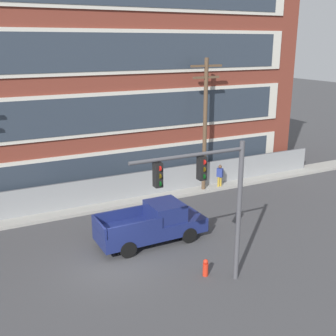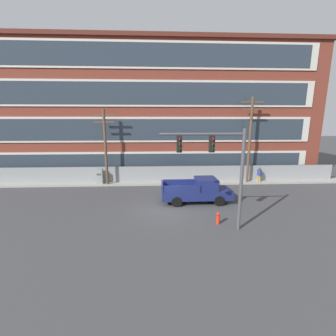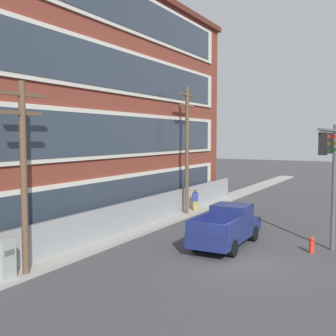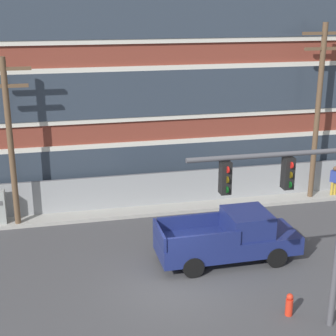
{
  "view_description": "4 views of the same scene",
  "coord_description": "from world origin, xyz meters",
  "px_view_note": "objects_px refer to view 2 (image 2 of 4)",
  "views": [
    {
      "loc": [
        -5.36,
        -16.21,
        9.67
      ],
      "look_at": [
        3.59,
        1.54,
        3.7
      ],
      "focal_mm": 45.0,
      "sensor_mm": 36.0,
      "label": 1
    },
    {
      "loc": [
        -0.49,
        -15.69,
        6.41
      ],
      "look_at": [
        0.46,
        4.49,
        2.17
      ],
      "focal_mm": 24.0,
      "sensor_mm": 36.0,
      "label": 2
    },
    {
      "loc": [
        -16.86,
        -6.01,
        5.44
      ],
      "look_at": [
        0.35,
        3.44,
        3.97
      ],
      "focal_mm": 45.0,
      "sensor_mm": 36.0,
      "label": 3
    },
    {
      "loc": [
        -3.64,
        -15.73,
        9.66
      ],
      "look_at": [
        0.84,
        4.21,
        3.01
      ],
      "focal_mm": 55.0,
      "sensor_mm": 36.0,
      "label": 4
    }
  ],
  "objects_px": {
    "pickup_truck_navy": "(198,191)",
    "fire_hydrant": "(218,218)",
    "utility_pole_near_corner": "(105,145)",
    "utility_pole_midblock": "(250,137)",
    "traffic_signal_mast": "(219,160)",
    "pedestrian_near_cabinet": "(259,174)",
    "electrical_cabinet": "(100,177)"
  },
  "relations": [
    {
      "from": "pedestrian_near_cabinet",
      "to": "pickup_truck_navy",
      "type": "bearing_deg",
      "value": -144.82
    },
    {
      "from": "pickup_truck_navy",
      "to": "pedestrian_near_cabinet",
      "type": "xyz_separation_m",
      "value": [
        7.4,
        5.22,
        0.03
      ]
    },
    {
      "from": "traffic_signal_mast",
      "to": "pedestrian_near_cabinet",
      "type": "xyz_separation_m",
      "value": [
        7.1,
        9.94,
        -3.25
      ]
    },
    {
      "from": "traffic_signal_mast",
      "to": "pickup_truck_navy",
      "type": "bearing_deg",
      "value": 93.69
    },
    {
      "from": "electrical_cabinet",
      "to": "pedestrian_near_cabinet",
      "type": "relative_size",
      "value": 1.0
    },
    {
      "from": "utility_pole_near_corner",
      "to": "pedestrian_near_cabinet",
      "type": "xyz_separation_m",
      "value": [
        15.65,
        0.12,
        -3.19
      ]
    },
    {
      "from": "utility_pole_midblock",
      "to": "electrical_cabinet",
      "type": "bearing_deg",
      "value": 179.83
    },
    {
      "from": "pickup_truck_navy",
      "to": "utility_pole_midblock",
      "type": "height_order",
      "value": "utility_pole_midblock"
    },
    {
      "from": "traffic_signal_mast",
      "to": "utility_pole_near_corner",
      "type": "distance_m",
      "value": 13.02
    },
    {
      "from": "traffic_signal_mast",
      "to": "pickup_truck_navy",
      "type": "height_order",
      "value": "traffic_signal_mast"
    },
    {
      "from": "utility_pole_midblock",
      "to": "pickup_truck_navy",
      "type": "bearing_deg",
      "value": -139.37
    },
    {
      "from": "traffic_signal_mast",
      "to": "electrical_cabinet",
      "type": "height_order",
      "value": "traffic_signal_mast"
    },
    {
      "from": "pickup_truck_navy",
      "to": "fire_hydrant",
      "type": "bearing_deg",
      "value": -81.06
    },
    {
      "from": "electrical_cabinet",
      "to": "utility_pole_near_corner",
      "type": "bearing_deg",
      "value": -15.18
    },
    {
      "from": "utility_pole_midblock",
      "to": "electrical_cabinet",
      "type": "xyz_separation_m",
      "value": [
        -15.2,
        0.05,
        -3.95
      ]
    },
    {
      "from": "pedestrian_near_cabinet",
      "to": "fire_hydrant",
      "type": "distance_m",
      "value": 11.42
    },
    {
      "from": "pickup_truck_navy",
      "to": "utility_pole_near_corner",
      "type": "height_order",
      "value": "utility_pole_near_corner"
    },
    {
      "from": "pickup_truck_navy",
      "to": "electrical_cabinet",
      "type": "height_order",
      "value": "pickup_truck_navy"
    },
    {
      "from": "utility_pole_midblock",
      "to": "pedestrian_near_cabinet",
      "type": "distance_m",
      "value": 4.02
    },
    {
      "from": "utility_pole_near_corner",
      "to": "traffic_signal_mast",
      "type": "bearing_deg",
      "value": -48.95
    },
    {
      "from": "utility_pole_near_corner",
      "to": "utility_pole_midblock",
      "type": "height_order",
      "value": "utility_pole_midblock"
    },
    {
      "from": "traffic_signal_mast",
      "to": "pedestrian_near_cabinet",
      "type": "distance_m",
      "value": 12.64
    },
    {
      "from": "utility_pole_midblock",
      "to": "utility_pole_near_corner",
      "type": "bearing_deg",
      "value": -179.31
    },
    {
      "from": "electrical_cabinet",
      "to": "pedestrian_near_cabinet",
      "type": "bearing_deg",
      "value": -0.35
    },
    {
      "from": "electrical_cabinet",
      "to": "fire_hydrant",
      "type": "relative_size",
      "value": 2.17
    },
    {
      "from": "utility_pole_near_corner",
      "to": "pedestrian_near_cabinet",
      "type": "height_order",
      "value": "utility_pole_near_corner"
    },
    {
      "from": "utility_pole_near_corner",
      "to": "pedestrian_near_cabinet",
      "type": "relative_size",
      "value": 4.45
    },
    {
      "from": "utility_pole_midblock",
      "to": "electrical_cabinet",
      "type": "relative_size",
      "value": 5.16
    },
    {
      "from": "utility_pole_midblock",
      "to": "fire_hydrant",
      "type": "bearing_deg",
      "value": -120.9
    },
    {
      "from": "pickup_truck_navy",
      "to": "fire_hydrant",
      "type": "height_order",
      "value": "pickup_truck_navy"
    },
    {
      "from": "pickup_truck_navy",
      "to": "utility_pole_midblock",
      "type": "relative_size",
      "value": 0.64
    },
    {
      "from": "pickup_truck_navy",
      "to": "fire_hydrant",
      "type": "relative_size",
      "value": 7.13
    }
  ]
}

